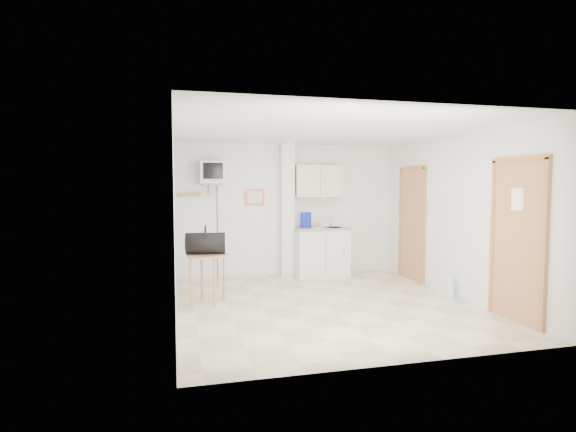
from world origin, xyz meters
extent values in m
plane|color=beige|center=(0.00, 0.00, 0.00)|extent=(4.50, 4.50, 0.00)
cube|color=white|center=(0.00, 2.25, 1.25)|extent=(4.20, 0.04, 2.50)
cube|color=white|center=(0.00, -2.25, 1.25)|extent=(4.20, 0.04, 2.50)
cube|color=white|center=(-2.10, 0.00, 1.25)|extent=(0.04, 4.50, 2.50)
cube|color=white|center=(2.10, 0.00, 1.25)|extent=(0.04, 4.50, 2.50)
cube|color=white|center=(0.00, 0.00, 2.50)|extent=(4.20, 4.50, 0.04)
cube|color=white|center=(-0.05, 2.14, 1.25)|extent=(0.25, 0.22, 2.50)
cube|color=#F1664D|center=(-0.65, 2.23, 1.50)|extent=(0.36, 0.03, 0.30)
cube|color=silver|center=(-0.65, 2.22, 1.50)|extent=(0.28, 0.01, 0.22)
cube|color=tan|center=(-1.85, 2.22, 1.55)|extent=(0.40, 0.05, 0.06)
cube|color=white|center=(-0.32, 2.24, 0.95)|extent=(0.15, 0.02, 0.08)
cylinder|color=tan|center=(-2.00, 2.16, 1.54)|extent=(0.02, 0.08, 0.02)
cylinder|color=tan|center=(-1.70, 2.16, 1.54)|extent=(0.02, 0.08, 0.02)
cube|color=olive|center=(2.08, 1.25, 1.00)|extent=(0.04, 0.75, 2.00)
cube|color=olive|center=(2.07, 1.25, 1.00)|extent=(0.06, 0.87, 2.06)
cube|color=olive|center=(2.08, -1.35, 1.01)|extent=(0.04, 0.82, 2.02)
cube|color=olive|center=(2.07, -1.35, 1.01)|extent=(0.06, 0.94, 2.08)
cube|color=white|center=(2.05, -1.35, 1.55)|extent=(0.01, 0.20, 0.28)
cube|color=white|center=(0.58, 1.98, 0.44)|extent=(1.00, 0.55, 0.88)
cube|color=gray|center=(0.58, 1.98, 0.90)|extent=(1.03, 0.58, 0.04)
cylinder|color=#B7B7BA|center=(0.83, 1.98, 0.90)|extent=(0.30, 0.30, 0.05)
cylinder|color=#B7B7BA|center=(0.83, 2.12, 1.00)|extent=(0.02, 0.02, 0.16)
cylinder|color=#B7B7BA|center=(0.83, 2.06, 1.07)|extent=(0.02, 0.13, 0.02)
cube|color=beige|center=(0.55, 2.09, 1.80)|extent=(0.90, 0.32, 0.60)
cube|color=#0C1DAF|center=(0.30, 2.06, 1.06)|extent=(0.19, 0.07, 0.29)
cylinder|color=white|center=(0.49, 1.91, 0.93)|extent=(0.22, 0.22, 0.01)
sphere|color=tan|center=(0.49, 1.91, 0.97)|extent=(0.11, 0.11, 0.11)
cube|color=slate|center=(-1.45, 2.09, 1.73)|extent=(0.36, 0.32, 0.02)
cube|color=slate|center=(-1.45, 2.22, 1.65)|extent=(0.10, 0.06, 0.20)
cube|color=silver|center=(-1.45, 2.02, 1.95)|extent=(0.44, 0.42, 0.40)
cube|color=black|center=(-1.45, 1.80, 1.97)|extent=(0.34, 0.02, 0.28)
cylinder|color=black|center=(-1.35, 2.23, 0.86)|extent=(0.01, 0.01, 1.73)
cylinder|color=tan|center=(-1.65, 0.48, 0.71)|extent=(0.59, 0.59, 0.03)
cylinder|color=tan|center=(-1.40, 0.56, 0.35)|extent=(0.04, 0.04, 0.69)
cylinder|color=tan|center=(-1.72, 0.73, 0.35)|extent=(0.04, 0.04, 0.69)
cylinder|color=tan|center=(-1.90, 0.41, 0.35)|extent=(0.04, 0.04, 0.69)
cylinder|color=tan|center=(-1.58, 0.24, 0.35)|extent=(0.04, 0.04, 0.69)
cylinder|color=black|center=(-1.67, 0.51, 0.88)|extent=(0.60, 0.37, 0.31)
torus|color=black|center=(-1.67, 0.51, 1.02)|extent=(0.05, 0.24, 0.24)
cylinder|color=#B2E1F2|center=(1.98, -0.10, 0.15)|extent=(0.12, 0.12, 0.31)
cylinder|color=#B2E1F2|center=(1.98, -0.10, 0.33)|extent=(0.03, 0.03, 0.04)
camera|label=1|loc=(-2.08, -6.08, 1.73)|focal=28.00mm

